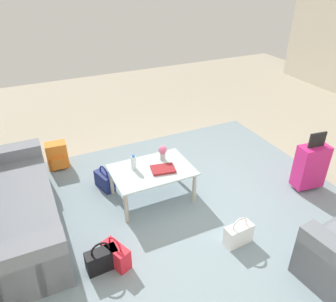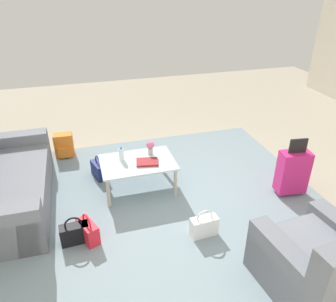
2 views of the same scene
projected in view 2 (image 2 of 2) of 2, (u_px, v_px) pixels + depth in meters
ground_plane at (176, 204)px, 4.39m from camera, size 12.00×12.00×0.00m
area_rug at (134, 222)px, 4.07m from camera, size 5.20×4.40×0.01m
couch at (0, 187)px, 4.22m from camera, size 0.99×2.11×0.84m
armchair at (322, 268)px, 3.05m from camera, size 1.04×1.04×0.91m
coffee_table at (138, 165)px, 4.53m from camera, size 1.01×0.70×0.45m
water_bottle at (121, 154)px, 4.49m from camera, size 0.06×0.06×0.20m
coffee_table_book at (147, 162)px, 4.45m from camera, size 0.33×0.26×0.03m
flower_vase at (150, 147)px, 4.62m from camera, size 0.11×0.11×0.21m
suitcase_magenta at (293, 171)px, 4.44m from camera, size 0.42×0.27×0.85m
handbag_red at (88, 231)px, 3.74m from camera, size 0.25×0.35×0.36m
handbag_navy at (99, 170)px, 4.92m from camera, size 0.22×0.35×0.36m
handbag_black at (75, 233)px, 3.71m from camera, size 0.33×0.16×0.36m
handbag_white at (204, 226)px, 3.81m from camera, size 0.33×0.16×0.36m
backpack_orange at (64, 146)px, 5.47m from camera, size 0.31×0.26×0.40m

